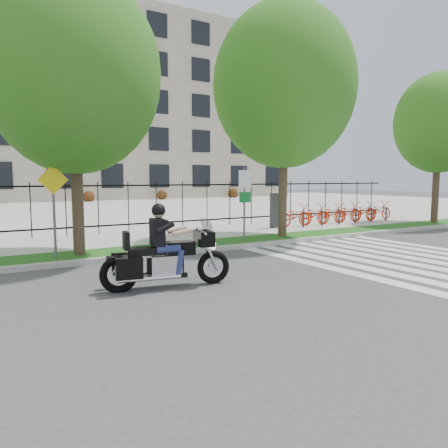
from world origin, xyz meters
TOP-DOWN VIEW (x-y plane):
  - ground at (0.00, 0.00)m, footprint 120.00×120.00m
  - curb at (0.00, 4.10)m, footprint 60.00×0.20m
  - grass_verge at (0.00, 4.95)m, footprint 60.00×1.50m
  - sidewalk at (0.00, 7.45)m, footprint 60.00×3.50m
  - plaza at (0.00, 25.00)m, footprint 80.00×34.00m
  - crosswalk_stripes at (4.83, 0.00)m, footprint 5.70×8.00m
  - iron_fence at (0.00, 9.20)m, footprint 30.00×0.06m
  - office_building at (0.00, 44.92)m, footprint 60.00×21.90m
  - lamp_post_right at (10.00, 12.00)m, footprint 1.06×0.70m
  - street_tree_1 at (-2.96, 4.95)m, footprint 4.75×4.75m
  - street_tree_2 at (4.39, 4.95)m, footprint 5.12×5.12m
  - street_tree_3 at (13.83, 4.95)m, footprint 4.12×4.12m
  - bike_share_station at (9.70, 7.20)m, footprint 7.80×0.86m
  - sign_pole_regulatory at (2.45, 4.58)m, footprint 0.50×0.09m
  - sign_pole_warning at (-3.66, 4.58)m, footprint 0.78×0.09m
  - motorcycle_rider at (-2.19, 0.70)m, footprint 2.75×1.07m

SIDE VIEW (x-z plane):
  - ground at x=0.00m, z-range 0.00..0.00m
  - crosswalk_stripes at x=4.83m, z-range 0.00..0.01m
  - plaza at x=0.00m, z-range 0.00..0.10m
  - curb at x=0.00m, z-range 0.00..0.15m
  - grass_verge at x=0.00m, z-range 0.00..0.15m
  - sidewalk at x=0.00m, z-range 0.00..0.15m
  - bike_share_station at x=9.70m, z-range -0.11..1.39m
  - motorcycle_rider at x=-2.19m, z-range -0.36..1.78m
  - iron_fence at x=0.00m, z-range 0.15..2.15m
  - sign_pole_regulatory at x=2.45m, z-range 0.49..2.99m
  - sign_pole_warning at x=-3.66m, z-range 0.50..2.99m
  - lamp_post_right at x=10.00m, z-range 1.08..5.33m
  - street_tree_3 at x=13.83m, z-range 1.32..8.44m
  - street_tree_1 at x=-2.96m, z-range 1.26..8.97m
  - street_tree_2 at x=4.39m, z-range 1.39..9.78m
  - office_building at x=0.00m, z-range -0.11..20.04m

